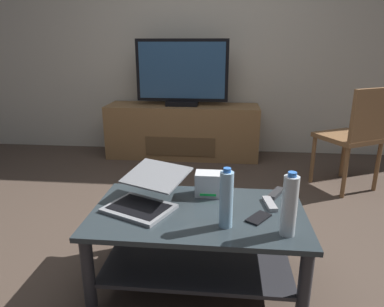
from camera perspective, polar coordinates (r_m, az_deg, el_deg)
The scene contains 13 objects.
ground_plane at distance 2.32m, azimuth -1.80°, elevation -14.97°, with size 7.68×7.68×0.00m, color #4C3D33.
back_wall at distance 4.17m, azimuth 2.20°, elevation 19.64°, with size 6.40×0.12×2.80m, color beige.
coffee_table at distance 1.86m, azimuth 1.01°, elevation -13.12°, with size 1.09×0.63×0.43m.
media_cabinet at distance 3.98m, azimuth -1.54°, elevation 3.75°, with size 1.70×0.48×0.60m.
television at distance 3.86m, azimuth -1.66°, elevation 12.97°, with size 1.01×0.20×0.71m.
dining_chair at distance 3.28m, azimuth 25.44°, elevation 3.09°, with size 0.60×0.60×0.92m.
laptop at distance 1.85m, azimuth -7.59°, elevation -6.71°, with size 0.46×0.50×0.18m.
router_box at distance 1.95m, azimuth 2.76°, elevation -5.02°, with size 0.15×0.11×0.13m.
water_bottle_near at distance 1.59m, azimuth 15.77°, elevation -8.24°, with size 0.07×0.07×0.30m.
water_bottle_far at distance 1.61m, azimuth 5.67°, elevation -7.50°, with size 0.06×0.06×0.29m.
cell_phone at distance 1.75m, azimuth 10.91°, elevation -10.38°, with size 0.07×0.14×0.01m, color black.
tv_remote at distance 2.03m, azimuth 13.67°, elevation -6.36°, with size 0.04×0.16×0.02m, color #2D2D30.
soundbar_remote at distance 1.90m, azimuth 12.69°, elevation -8.07°, with size 0.04×0.16×0.02m, color #99999E.
Camera 1 is at (0.26, -1.94, 1.24)m, focal length 32.34 mm.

